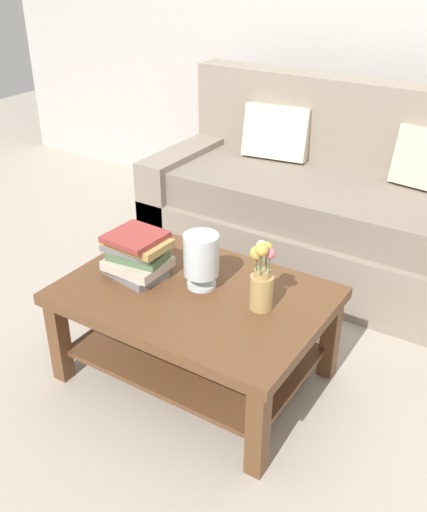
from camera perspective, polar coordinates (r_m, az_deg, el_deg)
name	(u,v)px	position (r m, az deg, el deg)	size (l,w,h in m)	color
ground_plane	(251,336)	(2.99, 3.70, -7.75)	(10.00, 10.00, 0.00)	#ADA393
back_wall	(392,16)	(3.96, 17.03, 21.44)	(6.40, 0.12, 2.70)	#BCB7B2
couch	(339,211)	(3.50, 12.09, 4.28)	(2.21, 0.90, 1.06)	gray
coffee_table	(195,316)	(2.56, -1.82, -5.83)	(1.11, 0.78, 0.45)	brown
book_stack_main	(137,254)	(2.57, -7.49, 0.18)	(0.30, 0.23, 0.20)	slate
glass_hurricane_vase	(201,257)	(2.45, -1.19, -0.10)	(0.15, 0.15, 0.24)	silver
flower_pitcher	(262,279)	(2.31, 4.71, -2.26)	(0.10, 0.11, 0.32)	tan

